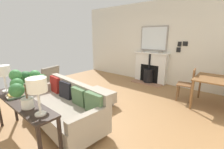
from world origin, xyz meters
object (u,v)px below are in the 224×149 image
at_px(sofa, 65,107).
at_px(dining_chair_near_fireplace, 189,82).
at_px(console_table, 22,106).
at_px(table_lamp_near_end, 3,72).
at_px(mantel_bowl_near, 143,51).
at_px(ottoman, 97,97).
at_px(dining_table, 216,82).
at_px(fireplace, 150,69).
at_px(potted_plant, 26,84).
at_px(book_stack, 15,95).
at_px(armchair_accent, 47,79).
at_px(table_lamp_far_end, 37,86).
at_px(mantel_bowl_far, 161,52).

bearing_deg(sofa, dining_chair_near_fireplace, 149.65).
relative_size(console_table, table_lamp_near_end, 3.65).
distance_m(mantel_bowl_near, console_table, 4.45).
relative_size(ottoman, dining_table, 0.81).
distance_m(fireplace, potted_plant, 4.43).
bearing_deg(book_stack, armchair_accent, -130.60).
xyz_separation_m(fireplace, ottoman, (2.66, -0.10, -0.27)).
distance_m(mantel_bowl_near, dining_table, 2.70).
bearing_deg(armchair_accent, dining_chair_near_fireplace, 122.51).
bearing_deg(console_table, mantel_bowl_near, -176.09).
relative_size(book_stack, dining_chair_near_fireplace, 0.30).
height_order(fireplace, ottoman, fireplace).
bearing_deg(armchair_accent, mantel_bowl_near, 154.69).
bearing_deg(table_lamp_near_end, sofa, 138.34).
bearing_deg(console_table, sofa, 179.46).
height_order(book_stack, dining_table, book_stack).
bearing_deg(potted_plant, dining_chair_near_fireplace, 159.67).
distance_m(fireplace, armchair_accent, 3.54).
bearing_deg(book_stack, ottoman, 174.67).
bearing_deg(book_stack, table_lamp_far_end, 89.76).
distance_m(mantel_bowl_far, table_lamp_far_end, 4.42).
bearing_deg(table_lamp_far_end, ottoman, -157.14).
bearing_deg(dining_chair_near_fireplace, potted_plant, -20.33).
relative_size(table_lamp_near_end, dining_chair_near_fireplace, 0.54).
distance_m(mantel_bowl_near, sofa, 3.76).
height_order(mantel_bowl_far, ottoman, mantel_bowl_far).
xyz_separation_m(mantel_bowl_near, dining_table, (0.96, 2.47, -0.51)).
bearing_deg(fireplace, mantel_bowl_far, 95.36).
relative_size(mantel_bowl_near, armchair_accent, 0.14).
distance_m(table_lamp_near_end, table_lamp_far_end, 1.31).
height_order(mantel_bowl_near, dining_table, mantel_bowl_near).
distance_m(console_table, dining_chair_near_fireplace, 3.81).
bearing_deg(mantel_bowl_near, sofa, 4.81).
relative_size(fireplace, mantel_bowl_far, 7.50).
relative_size(ottoman, armchair_accent, 0.94).
bearing_deg(ottoman, console_table, 2.29).
height_order(console_table, table_lamp_near_end, table_lamp_near_end).
distance_m(mantel_bowl_far, table_lamp_near_end, 4.52).
bearing_deg(ottoman, armchair_accent, -76.86).
distance_m(mantel_bowl_far, sofa, 3.77).
xyz_separation_m(table_lamp_near_end, potted_plant, (0.00, 0.97, -0.02)).
xyz_separation_m(mantel_bowl_near, armchair_accent, (3.09, -1.46, -0.68)).
bearing_deg(table_lamp_far_end, mantel_bowl_far, -176.33).
bearing_deg(potted_plant, table_lamp_near_end, -90.27).
distance_m(fireplace, dining_table, 2.34).
height_order(mantel_bowl_far, potted_plant, potted_plant).
height_order(table_lamp_near_end, dining_table, table_lamp_near_end).
distance_m(ottoman, table_lamp_far_end, 2.06).
distance_m(sofa, table_lamp_far_end, 1.25).
distance_m(fireplace, dining_chair_near_fireplace, 1.81).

